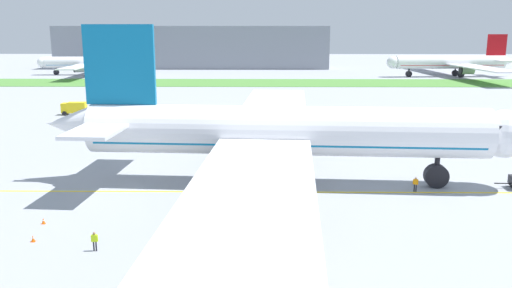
{
  "coord_description": "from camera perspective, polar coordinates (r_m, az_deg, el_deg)",
  "views": [
    {
      "loc": [
        -2.63,
        -52.38,
        17.52
      ],
      "look_at": [
        -3.32,
        8.48,
        3.87
      ],
      "focal_mm": 36.64,
      "sensor_mm": 36.0,
      "label": 1
    }
  ],
  "objects": [
    {
      "name": "apron_taxi_line",
      "position": [
        57.1,
        3.27,
        -5.25
      ],
      "size": [
        280.0,
        0.36,
        0.01
      ],
      "primitive_type": "cube",
      "color": "yellow",
      "rests_on": "ground"
    },
    {
      "name": "ground_plane",
      "position": [
        55.3,
        3.36,
        -5.86
      ],
      "size": [
        600.0,
        600.0,
        0.0
      ],
      "primitive_type": "plane",
      "color": "#9399A0",
      "rests_on": "ground"
    },
    {
      "name": "grass_median_strip",
      "position": [
        169.14,
        1.55,
        6.71
      ],
      "size": [
        320.0,
        24.0,
        0.1
      ],
      "primitive_type": "cube",
      "color": "#4C8438",
      "rests_on": "ground"
    },
    {
      "name": "traffic_cone_port_wing",
      "position": [
        48.06,
        -23.17,
        -9.46
      ],
      "size": [
        0.36,
        0.36,
        0.58
      ],
      "color": "#F2590C",
      "rests_on": "ground"
    },
    {
      "name": "terminal_building",
      "position": [
        233.5,
        -6.88,
        10.46
      ],
      "size": [
        116.74,
        20.0,
        18.0
      ],
      "primitive_type": "cube",
      "color": "gray",
      "rests_on": "ground"
    },
    {
      "name": "parked_airliner_far_centre",
      "position": [
        207.37,
        -17.92,
        8.45
      ],
      "size": [
        37.05,
        57.86,
        13.44
      ],
      "color": "white",
      "rests_on": "ground"
    },
    {
      "name": "ground_crew_marshaller_front",
      "position": [
        44.21,
        -17.22,
        -9.93
      ],
      "size": [
        0.57,
        0.27,
        1.62
      ],
      "color": "black",
      "rests_on": "ground"
    },
    {
      "name": "parked_airliner_far_right",
      "position": [
        202.55,
        20.66,
        8.33
      ],
      "size": [
        47.56,
        75.9,
        15.07
      ],
      "color": "white",
      "rests_on": "ground"
    },
    {
      "name": "traffic_cone_starboard_wing",
      "position": [
        51.83,
        -22.2,
        -7.77
      ],
      "size": [
        0.36,
        0.36,
        0.58
      ],
      "color": "#F2590C",
      "rests_on": "ground"
    },
    {
      "name": "ground_crew_wingwalker_port",
      "position": [
        59.44,
        17.02,
        -4.07
      ],
      "size": [
        0.56,
        0.37,
        1.66
      ],
      "color": "black",
      "rests_on": "ground"
    },
    {
      "name": "service_truck_fuel_bowser",
      "position": [
        113.02,
        -19.25,
        3.76
      ],
      "size": [
        4.95,
        2.57,
        2.59
      ],
      "color": "yellow",
      "rests_on": "ground"
    },
    {
      "name": "service_truck_baggage_loader",
      "position": [
        93.65,
        14.34,
        2.45
      ],
      "size": [
        6.45,
        4.31,
        2.99
      ],
      "color": "white",
      "rests_on": "ground"
    },
    {
      "name": "airliner_foreground",
      "position": [
        58.55,
        2.5,
        1.34
      ],
      "size": [
        54.06,
        85.78,
        17.85
      ],
      "color": "white",
      "rests_on": "ground"
    }
  ]
}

